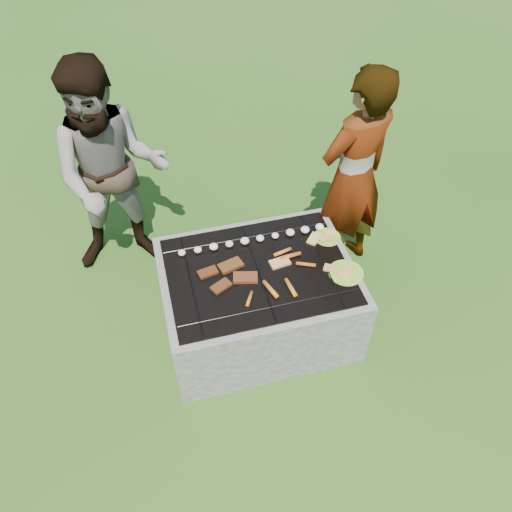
{
  "coord_description": "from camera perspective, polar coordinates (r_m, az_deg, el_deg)",
  "views": [
    {
      "loc": [
        -0.58,
        -2.14,
        3.09
      ],
      "look_at": [
        0.0,
        0.05,
        0.7
      ],
      "focal_mm": 35.0,
      "sensor_mm": 36.0,
      "label": 1
    }
  ],
  "objects": [
    {
      "name": "lawn",
      "position": [
        3.81,
        0.19,
        -7.81
      ],
      "size": [
        60.0,
        60.0,
        0.0
      ],
      "primitive_type": "plane",
      "color": "#204611",
      "rests_on": "ground"
    },
    {
      "name": "fire_pit",
      "position": [
        3.58,
        0.2,
        -5.17
      ],
      "size": [
        1.3,
        1.0,
        0.62
      ],
      "color": "gray",
      "rests_on": "ground"
    },
    {
      "name": "mushrooms",
      "position": [
        3.51,
        0.25,
        2.02
      ],
      "size": [
        1.06,
        0.06,
        0.04
      ],
      "color": "silver",
      "rests_on": "fire_pit"
    },
    {
      "name": "pork_slabs",
      "position": [
        3.29,
        -3.02,
        -2.1
      ],
      "size": [
        0.39,
        0.29,
        0.02
      ],
      "color": "maroon",
      "rests_on": "fire_pit"
    },
    {
      "name": "sausages",
      "position": [
        3.29,
        3.13,
        -2.05
      ],
      "size": [
        0.54,
        0.43,
        0.03
      ],
      "color": "orange",
      "rests_on": "fire_pit"
    },
    {
      "name": "bread_on_grate",
      "position": [
        3.42,
        5.25,
        -0.06
      ],
      "size": [
        0.45,
        0.42,
        0.02
      ],
      "color": "#E8BF76",
      "rests_on": "fire_pit"
    },
    {
      "name": "plate_far",
      "position": [
        3.59,
        8.14,
        2.14
      ],
      "size": [
        0.23,
        0.23,
        0.03
      ],
      "color": "gold",
      "rests_on": "fire_pit"
    },
    {
      "name": "plate_near",
      "position": [
        3.37,
        10.23,
        -1.94
      ],
      "size": [
        0.28,
        0.28,
        0.03
      ],
      "color": "#C2DE35",
      "rests_on": "fire_pit"
    },
    {
      "name": "cook",
      "position": [
        3.75,
        11.06,
        8.85
      ],
      "size": [
        0.72,
        0.58,
        1.71
      ],
      "primitive_type": "imported",
      "rotation": [
        0.0,
        0.0,
        3.45
      ],
      "color": "#A29787",
      "rests_on": "ground"
    },
    {
      "name": "bystander",
      "position": [
        3.82,
        -16.06,
        8.91
      ],
      "size": [
        0.89,
        0.72,
        1.74
      ],
      "primitive_type": "imported",
      "rotation": [
        0.0,
        0.0,
        -0.08
      ],
      "color": "#9E9483",
      "rests_on": "ground"
    }
  ]
}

